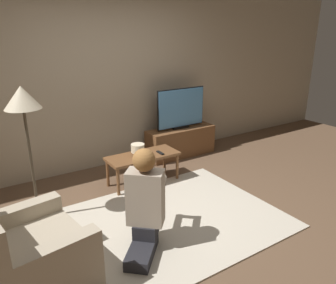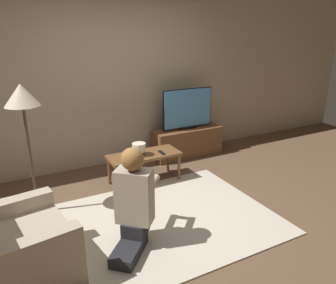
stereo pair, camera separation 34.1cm
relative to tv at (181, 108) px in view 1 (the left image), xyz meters
name	(u,v)px [view 1 (the left image)]	position (x,y,z in m)	size (l,w,h in m)	color
ground_plane	(176,219)	(-1.18, -1.60, -0.81)	(10.00, 10.00, 0.00)	brown
wall_back	(102,81)	(-1.18, 0.33, 0.49)	(10.00, 0.06, 2.60)	tan
rug	(176,218)	(-1.18, -1.60, -0.80)	(2.24, 1.84, 0.02)	beige
tv_stand	(181,142)	(0.00, 0.00, -0.57)	(1.17, 0.37, 0.48)	brown
tv	(181,108)	(0.00, 0.00, 0.00)	(0.88, 0.08, 0.66)	black
coffee_table	(143,158)	(-1.04, -0.59, -0.44)	(0.98, 0.42, 0.42)	brown
floor_lamp	(23,109)	(-2.47, -0.76, 0.45)	(0.36, 0.36, 1.50)	#4C4233
armchair	(28,259)	(-2.76, -1.81, -0.52)	(0.93, 0.97, 0.85)	#B7A88E
person_kneeling	(145,200)	(-1.71, -1.85, -0.29)	(0.74, 0.77, 1.01)	#232328
table_lamp	(138,149)	(-1.12, -0.60, -0.29)	(0.18, 0.18, 0.17)	#4C3823
remote	(160,153)	(-0.81, -0.68, -0.38)	(0.04, 0.15, 0.02)	black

